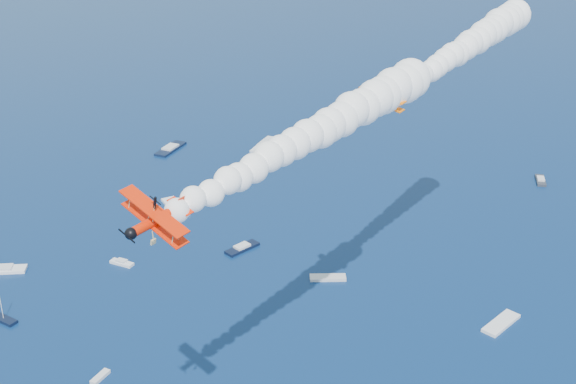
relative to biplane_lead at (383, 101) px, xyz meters
name	(u,v)px	position (x,y,z in m)	size (l,w,h in m)	color
biplane_lead	(383,101)	(0.00, 0.00, 0.00)	(6.79, 7.62, 4.59)	#FF6D05
biplane_trail	(157,219)	(-40.28, -23.01, -1.67)	(8.43, 9.46, 5.70)	#FF2605
smoke_trail_lead	(461,50)	(23.48, 14.70, 2.09)	(48.22, 32.57, 10.53)	white
smoke_trail_trail	(313,133)	(-15.87, -9.92, 0.42)	(49.89, 29.70, 10.53)	white
spectator_boats	(119,244)	(-31.85, 73.95, -56.49)	(217.07, 181.49, 0.70)	black
boat_wakes	(173,245)	(-19.20, 68.93, -56.81)	(229.12, 160.93, 0.04)	white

